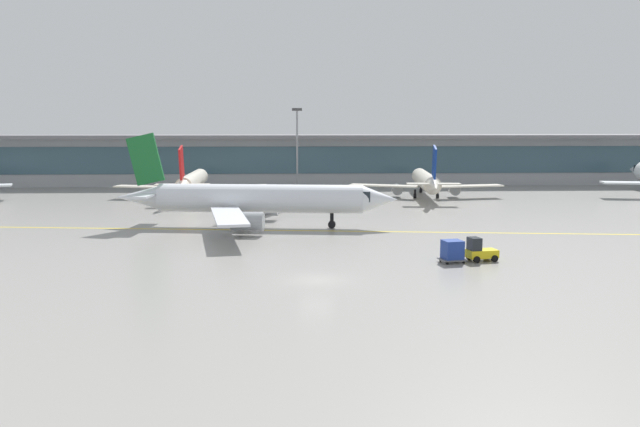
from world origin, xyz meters
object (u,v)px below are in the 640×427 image
Objects in this scene: gate_airplane_1 at (192,182)px; baggage_tug at (480,251)px; cargo_dolly_lead at (452,250)px; taxiing_regional_jet at (257,199)px; apron_light_mast_1 at (297,145)px; gate_airplane_2 at (426,181)px.

gate_airplane_1 is 9.29× the size of baggage_tug.
gate_airplane_1 reaches higher than baggage_tug.
baggage_tug is 1.19× the size of cargo_dolly_lead.
apron_light_mast_1 is at bearing 90.20° from taxiing_regional_jet.
gate_airplane_2 is 0.81× the size of taxiing_regional_jet.
taxiing_regional_jet reaches higher than baggage_tug.
apron_light_mast_1 reaches higher than gate_airplane_2.
gate_airplane_1 is 1.81× the size of apron_light_mast_1.
apron_light_mast_1 is (5.13, 44.74, 4.70)m from taxiing_regional_jet.
gate_airplane_1 is 32.29m from taxiing_regional_jet.
gate_airplane_2 is at bearing 55.95° from taxiing_regional_jet.
taxiing_regional_jet is 2.25× the size of apron_light_mast_1.
apron_light_mast_1 is at bearing 91.78° from baggage_tug.
cargo_dolly_lead is at bearing 176.19° from gate_airplane_2.
apron_light_mast_1 reaches higher than gate_airplane_1.
apron_light_mast_1 is (16.80, 14.64, 5.32)m from gate_airplane_1.
cargo_dolly_lead is 66.47m from apron_light_mast_1.
cargo_dolly_lead is 0.16× the size of apron_light_mast_1.
taxiing_regional_jet is 26.94m from cargo_dolly_lead.
apron_light_mast_1 is at bearing 58.58° from gate_airplane_2.
gate_airplane_2 is 1.82× the size of apron_light_mast_1.
taxiing_regional_jet reaches higher than gate_airplane_1.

